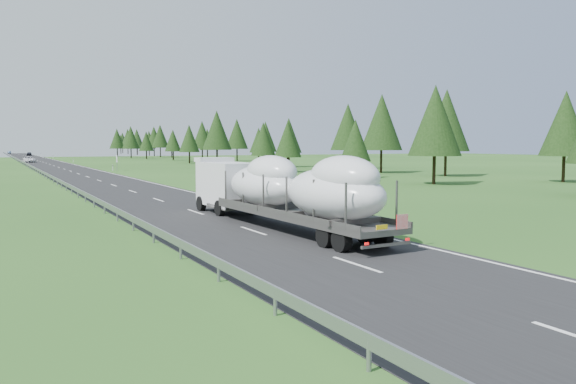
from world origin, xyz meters
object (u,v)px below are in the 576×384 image
distant_car_blue (9,152)px  highway_sign (117,160)px  distant_van (29,160)px  boat_truck (281,187)px  distant_car_dark (29,154)px

distant_car_blue → highway_sign: bearing=-82.2°
distant_car_blue → distant_van: bearing=-85.0°
boat_truck → distant_car_blue: boat_truck is taller
highway_sign → distant_car_blue: highway_sign is taller
distant_van → highway_sign: bearing=-83.0°
boat_truck → distant_car_dark: bearing=90.0°
distant_van → distant_car_blue: (-0.04, 153.84, -0.08)m
boat_truck → highway_sign: bearing=85.6°
distant_car_blue → boat_truck: bearing=-84.0°
highway_sign → distant_car_dark: 142.98m
distant_car_dark → distant_car_blue: size_ratio=1.16×
boat_truck → distant_van: bearing=92.2°
distant_car_dark → distant_car_blue: bearing=98.6°
distant_van → distant_car_blue: bearing=86.3°
distant_van → distant_car_dark: bearing=83.0°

